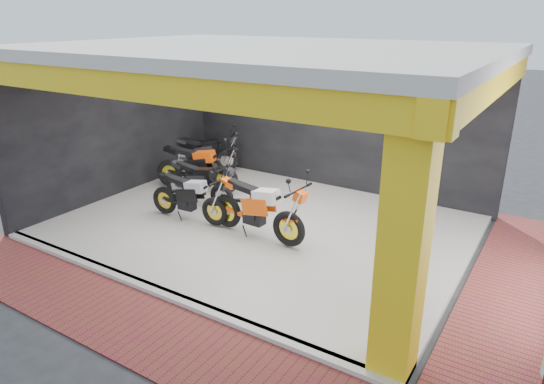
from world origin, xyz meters
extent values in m
plane|color=#2D2D30|center=(0.00, 0.00, 0.00)|extent=(80.00, 80.00, 0.00)
cube|color=white|center=(0.00, 2.00, 0.05)|extent=(8.00, 6.00, 0.10)
cube|color=beige|center=(0.00, 2.00, 3.60)|extent=(8.40, 6.40, 0.20)
cube|color=black|center=(0.00, 5.10, 1.75)|extent=(8.20, 0.20, 3.50)
cube|color=black|center=(-4.10, 2.00, 1.75)|extent=(0.20, 6.20, 3.50)
cube|color=yellow|center=(3.75, -0.75, 1.75)|extent=(0.50, 0.50, 3.50)
cube|color=yellow|center=(0.00, -1.00, 3.30)|extent=(8.40, 0.30, 0.40)
cube|color=yellow|center=(4.00, 2.00, 3.30)|extent=(0.30, 6.40, 0.40)
cube|color=white|center=(0.00, -1.02, 0.05)|extent=(8.00, 0.20, 0.10)
cube|color=maroon|center=(0.00, -1.80, 0.01)|extent=(9.00, 1.40, 0.03)
cube|color=maroon|center=(4.80, 2.00, 0.01)|extent=(1.40, 7.00, 0.03)
camera|label=1|loc=(5.12, -5.74, 4.22)|focal=32.00mm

